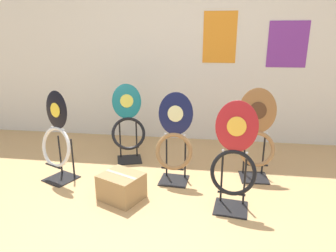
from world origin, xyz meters
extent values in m
plane|color=tan|center=(0.00, 0.00, 0.00)|extent=(14.00, 14.00, 0.00)
cube|color=silver|center=(0.00, 2.42, 1.30)|extent=(8.00, 0.06, 2.60)
cube|color=purple|center=(1.31, 2.39, 1.32)|extent=(0.49, 0.01, 0.57)
cube|color=orange|center=(0.46, 2.39, 1.40)|extent=(0.43, 0.01, 0.65)
cube|color=black|center=(-0.55, 1.51, 0.01)|extent=(0.35, 0.35, 0.01)
cylinder|color=black|center=(-0.68, 1.56, 0.23)|extent=(0.02, 0.02, 0.44)
cylinder|color=black|center=(-0.49, 1.63, 0.23)|extent=(0.02, 0.02, 0.44)
cylinder|color=black|center=(-0.53, 1.44, 0.19)|extent=(0.22, 0.09, 0.02)
torus|color=black|center=(-0.55, 1.49, 0.34)|extent=(0.44, 0.34, 0.35)
ellipsoid|color=#197075|center=(-0.60, 1.64, 0.69)|extent=(0.38, 0.27, 0.40)
ellipsoid|color=#EADB4C|center=(-0.59, 1.63, 0.69)|extent=(0.16, 0.11, 0.15)
sphere|color=silver|center=(-0.67, 1.55, 0.49)|extent=(0.02, 0.02, 0.02)
sphere|color=silver|center=(-0.49, 1.60, 0.49)|extent=(0.02, 0.02, 0.02)
cube|color=black|center=(0.04, 1.05, 0.01)|extent=(0.30, 0.30, 0.01)
cylinder|color=black|center=(-0.05, 1.15, 0.21)|extent=(0.02, 0.02, 0.40)
cylinder|color=black|center=(0.14, 1.14, 0.21)|extent=(0.02, 0.02, 0.40)
cylinder|color=black|center=(0.03, 0.98, 0.17)|extent=(0.22, 0.03, 0.02)
torus|color=#9E7042|center=(0.04, 1.03, 0.33)|extent=(0.38, 0.19, 0.37)
ellipsoid|color=#141942|center=(0.04, 1.12, 0.70)|extent=(0.35, 0.11, 0.42)
ellipsoid|color=beige|center=(0.04, 1.10, 0.70)|extent=(0.16, 0.04, 0.16)
sphere|color=silver|center=(-0.05, 1.09, 0.49)|extent=(0.02, 0.02, 0.02)
sphere|color=silver|center=(0.14, 1.08, 0.49)|extent=(0.02, 0.02, 0.02)
cube|color=black|center=(-1.12, 0.92, 0.01)|extent=(0.37, 0.37, 0.01)
cylinder|color=black|center=(-1.18, 1.05, 0.22)|extent=(0.02, 0.02, 0.42)
cylinder|color=black|center=(-1.00, 0.97, 0.22)|extent=(0.02, 0.02, 0.42)
cylinder|color=black|center=(-1.15, 0.85, 0.18)|extent=(0.21, 0.11, 0.02)
torus|color=silver|center=(-1.13, 0.91, 0.36)|extent=(0.43, 0.28, 0.41)
ellipsoid|color=black|center=(-1.11, 0.95, 0.73)|extent=(0.30, 0.17, 0.38)
ellipsoid|color=yellow|center=(-1.12, 0.94, 0.73)|extent=(0.13, 0.07, 0.14)
sphere|color=silver|center=(-1.19, 0.98, 0.54)|extent=(0.02, 0.02, 0.02)
sphere|color=silver|center=(-1.04, 0.91, 0.54)|extent=(0.02, 0.02, 0.02)
cube|color=black|center=(0.85, 1.24, 0.01)|extent=(0.29, 0.29, 0.01)
cylinder|color=black|center=(0.75, 1.32, 0.22)|extent=(0.02, 0.02, 0.43)
cylinder|color=black|center=(0.95, 1.33, 0.22)|extent=(0.02, 0.02, 0.43)
cylinder|color=black|center=(0.86, 1.16, 0.18)|extent=(0.22, 0.03, 0.02)
torus|color=#9E7042|center=(0.86, 1.22, 0.33)|extent=(0.37, 0.19, 0.35)
ellipsoid|color=#936033|center=(0.85, 1.32, 0.71)|extent=(0.38, 0.14, 0.45)
ellipsoid|color=#4C2D19|center=(0.85, 1.31, 0.71)|extent=(0.17, 0.05, 0.17)
sphere|color=silver|center=(0.75, 1.27, 0.48)|extent=(0.02, 0.02, 0.02)
sphere|color=silver|center=(0.96, 1.28, 0.48)|extent=(0.02, 0.02, 0.02)
cube|color=black|center=(0.59, 0.61, 0.01)|extent=(0.31, 0.31, 0.01)
cylinder|color=black|center=(0.50, 0.72, 0.23)|extent=(0.02, 0.02, 0.45)
cylinder|color=black|center=(0.69, 0.69, 0.23)|extent=(0.02, 0.02, 0.45)
cylinder|color=black|center=(0.58, 0.54, 0.19)|extent=(0.22, 0.05, 0.02)
torus|color=black|center=(0.58, 0.59, 0.35)|extent=(0.39, 0.20, 0.36)
ellipsoid|color=#AD1E23|center=(0.60, 0.69, 0.72)|extent=(0.36, 0.14, 0.42)
ellipsoid|color=yellow|center=(0.59, 0.67, 0.72)|extent=(0.16, 0.05, 0.16)
sphere|color=silver|center=(0.50, 0.66, 0.51)|extent=(0.02, 0.02, 0.02)
sphere|color=silver|center=(0.69, 0.64, 0.51)|extent=(0.02, 0.02, 0.02)
cube|color=#A37F51|center=(-0.39, 0.65, 0.12)|extent=(0.44, 0.42, 0.24)
cube|color=#B7AD89|center=(-0.39, 0.65, 0.24)|extent=(0.33, 0.18, 0.00)
camera|label=1|loc=(0.38, -1.69, 1.43)|focal=32.00mm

